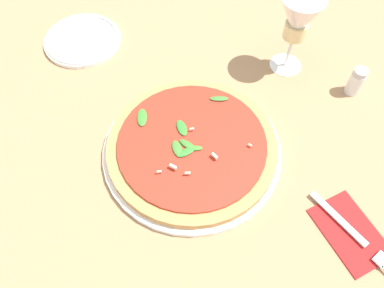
{
  "coord_description": "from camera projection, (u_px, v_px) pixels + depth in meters",
  "views": [
    {
      "loc": [
        0.28,
        -0.3,
        0.65
      ],
      "look_at": [
        0.01,
        -0.01,
        0.03
      ],
      "focal_mm": 35.0,
      "sensor_mm": 36.0,
      "label": 1
    }
  ],
  "objects": [
    {
      "name": "shaker_pepper",
      "position": [
        356.0,
        81.0,
        0.82
      ],
      "size": [
        0.03,
        0.03,
        0.07
      ],
      "color": "silver",
      "rests_on": "ground_plane"
    },
    {
      "name": "side_plate_white",
      "position": [
        82.0,
        39.0,
        0.93
      ],
      "size": [
        0.19,
        0.19,
        0.02
      ],
      "color": "white",
      "rests_on": "ground_plane"
    },
    {
      "name": "pizza_arugula_main",
      "position": [
        192.0,
        147.0,
        0.75
      ],
      "size": [
        0.36,
        0.36,
        0.05
      ],
      "color": "white",
      "rests_on": "ground_plane"
    },
    {
      "name": "ground_plane",
      "position": [
        192.0,
        146.0,
        0.77
      ],
      "size": [
        6.0,
        6.0,
        0.0
      ],
      "primitive_type": "plane",
      "color": "#9E7A56"
    },
    {
      "name": "fork",
      "position": [
        355.0,
        234.0,
        0.66
      ],
      "size": [
        0.2,
        0.05,
        0.0
      ],
      "rotation": [
        0.0,
        0.0,
        -0.14
      ],
      "color": "silver",
      "rests_on": "ground_plane"
    },
    {
      "name": "wine_glass",
      "position": [
        299.0,
        22.0,
        0.78
      ],
      "size": [
        0.09,
        0.09,
        0.18
      ],
      "color": "white",
      "rests_on": "ground_plane"
    },
    {
      "name": "napkin",
      "position": [
        350.0,
        232.0,
        0.67
      ],
      "size": [
        0.16,
        0.13,
        0.01
      ],
      "rotation": [
        0.0,
        0.0,
        -0.34
      ],
      "color": "#B21E1E",
      "rests_on": "ground_plane"
    }
  ]
}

